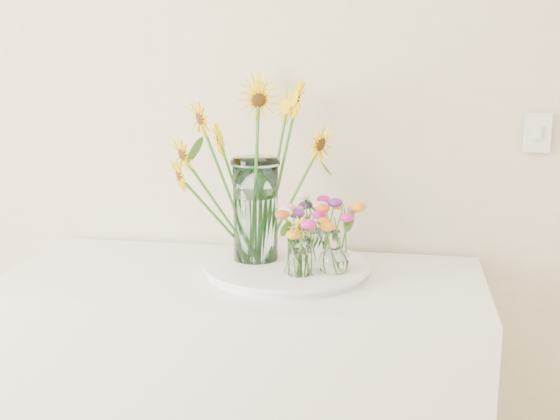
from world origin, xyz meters
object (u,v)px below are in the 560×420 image
Objects in this scene: tray at (287,269)px; small_vase_c at (315,238)px; counter at (244,414)px; small_vase_b at (334,252)px; small_vase_a at (299,257)px; mason_jar at (256,210)px.

tray is 3.56× the size of small_vase_c.
counter is 11.13× the size of small_vase_b.
counter is at bearing -150.72° from small_vase_c.
small_vase_b is (0.09, 0.05, 0.01)m from small_vase_a.
small_vase_c reaches higher than counter.
mason_jar reaches higher than tray.
tray is at bearing -17.95° from mason_jar.
mason_jar is 0.27m from small_vase_b.
small_vase_c reaches higher than small_vase_a.
counter is 0.59m from small_vase_c.
mason_jar reaches higher than small_vase_b.
tray reaches higher than counter.
mason_jar reaches higher than small_vase_c.
small_vase_a is 0.18m from small_vase_c.
tray is at bearing -133.16° from small_vase_c.
small_vase_c is at bearing 15.40° from mason_jar.
counter is 3.02× the size of tray.
tray is 3.69× the size of small_vase_b.
small_vase_a is at bearing -20.23° from counter.
small_vase_a is (0.15, -0.13, -0.10)m from mason_jar.
mason_jar is 0.22m from small_vase_a.
counter is 0.48m from tray.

